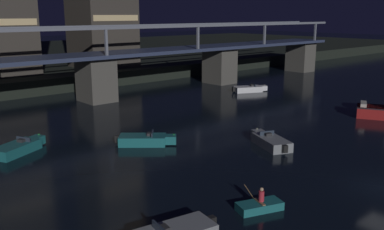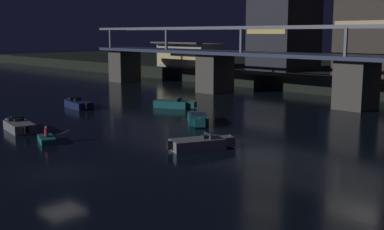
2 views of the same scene
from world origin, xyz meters
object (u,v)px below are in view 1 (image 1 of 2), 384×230
Objects in this scene: speedboat_mid_center at (270,141)px; speedboat_mid_left at (18,148)px; river_bridge at (96,69)px; dinghy_with_paddler at (260,206)px; speedboat_near_center at (145,140)px; speedboat_near_right at (249,89)px.

speedboat_mid_left is at bearing 143.61° from speedboat_mid_center.
river_bridge is 34.79m from dinghy_with_paddler.
river_bridge is 20.58× the size of speedboat_near_center.
speedboat_mid_left is (-8.90, 4.87, 0.00)m from speedboat_near_center.
dinghy_with_paddler is (-8.36, -33.55, -3.83)m from river_bridge.
speedboat_near_right and speedboat_mid_left have the same top height.
dinghy_with_paddler is (-2.30, -14.42, -0.14)m from speedboat_near_center.
speedboat_near_right is (25.55, 10.72, 0.00)m from speedboat_near_center.
dinghy_with_paddler is (6.60, -19.30, -0.14)m from speedboat_mid_left.
speedboat_mid_left is (-34.45, -5.84, 0.00)m from speedboat_near_right.
river_bridge is 33.27× the size of dinghy_with_paddler.
river_bridge reaches higher than speedboat_near_center.
dinghy_with_paddler reaches higher than speedboat_near_center.
river_bridge is at bearing 156.65° from speedboat_near_right.
speedboat_mid_center is at bearing -43.77° from speedboat_near_center.
speedboat_near_right is (19.49, -8.41, -3.69)m from river_bridge.
speedboat_near_right is 0.99× the size of speedboat_mid_center.
river_bridge is at bearing 76.00° from dinghy_with_paddler.
speedboat_mid_left is at bearing -170.37° from speedboat_near_right.
river_bridge is 26.73m from speedboat_mid_center.
speedboat_near_center is at bearing -28.71° from speedboat_mid_left.
speedboat_near_right is at bearing 9.63° from speedboat_mid_left.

